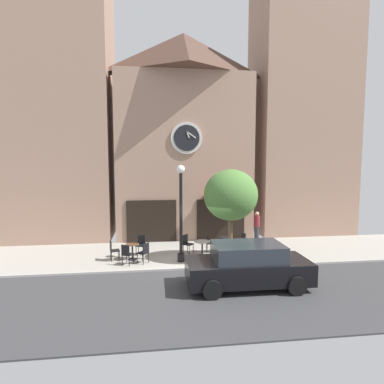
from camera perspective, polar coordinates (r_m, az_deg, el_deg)
The scene contains 18 objects.
ground_plane at distance 13.29m, azimuth 1.66°, elevation -14.06°, with size 29.23×10.18×0.13m.
clock_building at distance 19.06m, azimuth -1.48°, elevation 10.36°, with size 7.68×4.34×11.63m.
neighbor_building_left at distance 20.85m, azimuth -23.53°, elevation 13.66°, with size 6.77×4.81×15.05m.
neighbor_building_right at distance 21.68m, azimuth 18.76°, elevation 13.11°, with size 5.79×3.83×14.76m.
street_lamp at distance 14.04m, azimuth -1.97°, elevation -3.78°, with size 0.36×0.36×4.25m.
street_tree at distance 14.18m, azimuth 6.88°, elevation -0.58°, with size 2.37×2.14×4.07m.
cafe_table_near_door at distance 14.91m, azimuth -10.51°, elevation -9.93°, with size 0.62×0.62×0.72m.
cafe_table_near_curb at distance 15.15m, azimuth 1.81°, elevation -9.42°, with size 0.74×0.74×0.72m.
cafe_table_center at distance 15.84m, azimuth 6.09°, elevation -8.83°, with size 0.63×0.63×0.75m.
cafe_chair_left_end at distance 15.64m, azimuth -9.00°, elevation -8.96°, with size 0.49×0.49×0.90m.
cafe_chair_right_end at distance 14.18m, azimuth -11.49°, elevation -10.55°, with size 0.54×0.54×0.90m.
cafe_chair_mid_row at distance 16.17m, azimuth 8.81°, elevation -8.47°, with size 0.49×0.49×0.90m.
cafe_chair_under_awning at distance 15.63m, azimuth -0.91°, elevation -8.90°, with size 0.56×0.56×0.90m.
cafe_chair_by_entrance at distance 15.83m, azimuth 2.98°, elevation -8.72°, with size 0.44×0.44×0.90m.
cafe_chair_near_lamp at distance 14.93m, azimuth -13.82°, elevation -9.77°, with size 0.48×0.48×0.90m.
cafe_chair_near_tree at distance 14.29m, azimuth -8.45°, elevation -10.37°, with size 0.56×0.56×0.90m.
pedestrian_maroon at distance 18.01m, azimuth 11.40°, elevation -5.97°, with size 0.41×0.41×1.67m.
parked_car_black at distance 11.78m, azimuth 9.82°, elevation -12.72°, with size 4.32×2.06×1.55m.
Camera 1 is at (-1.96, -12.69, 4.46)m, focal length 30.12 mm.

